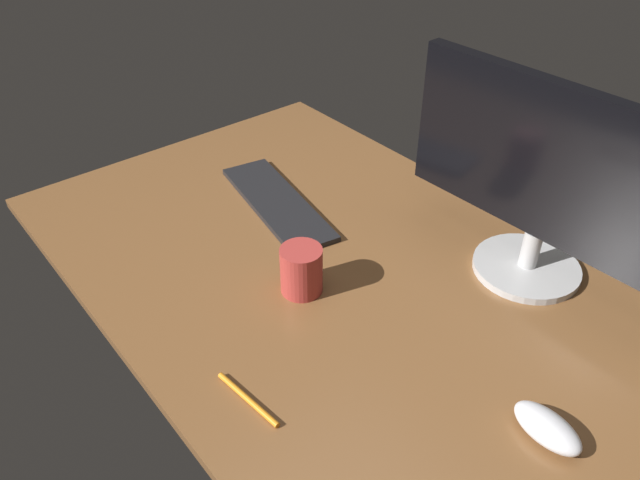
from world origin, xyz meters
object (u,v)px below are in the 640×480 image
at_px(keyboard, 277,203).
at_px(pen, 248,399).
at_px(computer_mouse, 547,428).
at_px(coffee_mug, 301,270).
at_px(monitor, 549,179).

height_order(keyboard, pen, keyboard).
height_order(keyboard, computer_mouse, computer_mouse).
relative_size(computer_mouse, coffee_mug, 1.17).
distance_m(monitor, keyboard, 0.58).
distance_m(computer_mouse, coffee_mug, 0.48).
distance_m(keyboard, coffee_mug, 0.29).
bearing_deg(computer_mouse, pen, -135.48).
xyz_separation_m(computer_mouse, pen, (-0.32, -0.30, -0.01)).
height_order(coffee_mug, pen, coffee_mug).
relative_size(keyboard, coffee_mug, 4.03).
distance_m(keyboard, pen, 0.54).
bearing_deg(pen, computer_mouse, 36.90).
distance_m(monitor, computer_mouse, 0.43).
bearing_deg(coffee_mug, computer_mouse, 8.81).
relative_size(monitor, computer_mouse, 5.25).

